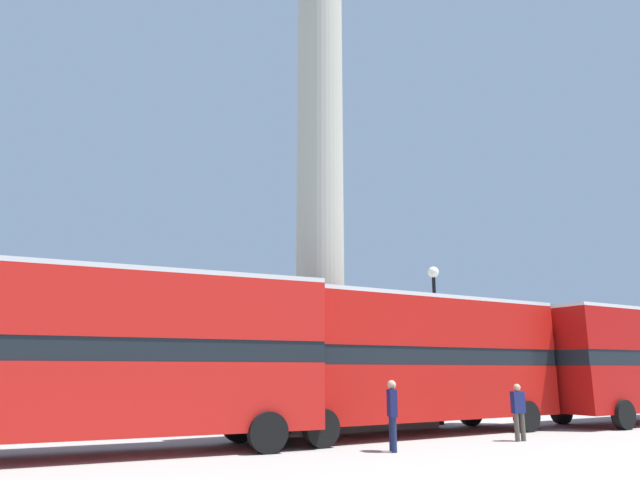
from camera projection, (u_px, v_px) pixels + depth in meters
ground_plane at (320, 424)px, 21.67m from camera, size 200.00×200.00×0.00m
monument_column at (320, 239)px, 23.27m from camera, size 6.36×6.36×23.10m
bus_a at (114, 351)px, 14.12m from camera, size 10.50×2.98×4.45m
bus_b at (406, 357)px, 18.52m from camera, size 11.43×3.49×4.37m
equestrian_statue at (78, 378)px, 23.53m from camera, size 4.05×3.21×6.03m
street_lamp at (436, 331)px, 22.13m from camera, size 0.44×0.44×6.02m
pedestrian_near_lamp at (518, 410)px, 16.59m from camera, size 0.42×0.21×1.61m
pedestrian_by_plinth at (392, 411)px, 14.49m from camera, size 0.34×0.49×1.75m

